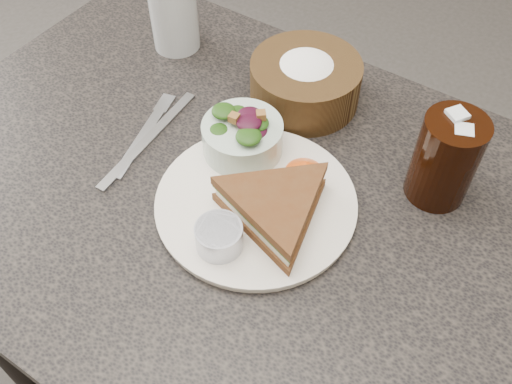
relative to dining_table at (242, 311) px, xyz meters
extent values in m
plane|color=#494745|center=(0.00, 0.00, -0.38)|extent=(6.00, 6.00, 0.00)
cube|color=black|center=(0.00, 0.00, 0.00)|extent=(1.00, 0.70, 0.75)
cylinder|color=silver|center=(0.04, -0.01, 0.38)|extent=(0.27, 0.27, 0.01)
cylinder|color=#A5A9B6|center=(0.04, -0.10, 0.40)|extent=(0.08, 0.08, 0.04)
cone|color=#FF5A13|center=(0.07, 0.07, 0.40)|extent=(0.08, 0.08, 0.03)
cube|color=#ACB0B9|center=(-0.17, 0.00, 0.38)|extent=(0.06, 0.16, 0.00)
cube|color=#A2A4A9|center=(-0.16, 0.00, 0.38)|extent=(0.03, 0.23, 0.00)
cylinder|color=silver|center=(-0.27, 0.21, 0.44)|extent=(0.09, 0.09, 0.12)
camera|label=1|loc=(0.30, -0.41, 1.00)|focal=40.00mm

